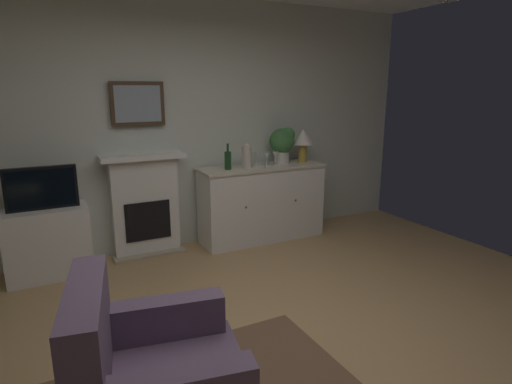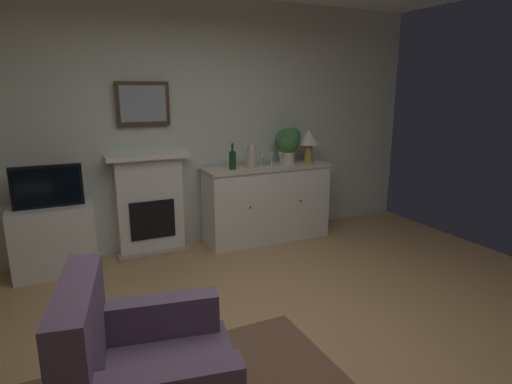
{
  "view_description": "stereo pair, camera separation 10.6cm",
  "coord_description": "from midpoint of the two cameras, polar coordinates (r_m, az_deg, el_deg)",
  "views": [
    {
      "loc": [
        -1.39,
        -2.17,
        1.77
      ],
      "look_at": [
        0.05,
        0.61,
        1.0
      ],
      "focal_mm": 29.61,
      "sensor_mm": 36.0,
      "label": 1
    },
    {
      "loc": [
        -1.29,
        -2.22,
        1.77
      ],
      "look_at": [
        0.05,
        0.61,
        1.0
      ],
      "focal_mm": 29.61,
      "sensor_mm": 36.0,
      "label": 2
    }
  ],
  "objects": [
    {
      "name": "vase_decorative",
      "position": [
        4.77,
        0.04,
        4.89
      ],
      "size": [
        0.11,
        0.11,
        0.28
      ],
      "color": "beige",
      "rests_on": "sideboard_cabinet"
    },
    {
      "name": "fireplace_unit",
      "position": [
        4.73,
        -13.5,
        -1.56
      ],
      "size": [
        0.87,
        0.3,
        1.1
      ],
      "color": "white",
      "rests_on": "ground_plane"
    },
    {
      "name": "tv_cabinet",
      "position": [
        4.55,
        -25.04,
        -5.9
      ],
      "size": [
        0.75,
        0.42,
        0.68
      ],
      "color": "white",
      "rests_on": "ground_plane"
    },
    {
      "name": "armchair",
      "position": [
        2.32,
        -13.58,
        -23.4
      ],
      "size": [
        0.93,
        0.9,
        0.92
      ],
      "color": "#604C66",
      "rests_on": "ground_plane"
    },
    {
      "name": "ground_plane",
      "position": [
        3.15,
        5.25,
        -21.56
      ],
      "size": [
        6.1,
        4.88,
        0.1
      ],
      "primitive_type": "cube",
      "color": "tan",
      "rests_on": "ground"
    },
    {
      "name": "framed_picture",
      "position": [
        4.62,
        -14.37,
        11.49
      ],
      "size": [
        0.55,
        0.04,
        0.45
      ],
      "color": "#473323"
    },
    {
      "name": "wall_rear",
      "position": [
        4.81,
        -9.33,
        8.89
      ],
      "size": [
        6.1,
        0.06,
        2.75
      ],
      "primitive_type": "cube",
      "color": "silver",
      "rests_on": "ground_plane"
    },
    {
      "name": "wine_glass_right",
      "position": [
        4.94,
        3.92,
        4.96
      ],
      "size": [
        0.07,
        0.07,
        0.16
      ],
      "color": "silver",
      "rests_on": "sideboard_cabinet"
    },
    {
      "name": "sideboard_cabinet",
      "position": [
        5.03,
        2.07,
        -1.45
      ],
      "size": [
        1.51,
        0.49,
        0.89
      ],
      "color": "white",
      "rests_on": "ground_plane"
    },
    {
      "name": "table_lamp",
      "position": [
        5.17,
        7.71,
        7.04
      ],
      "size": [
        0.26,
        0.26,
        0.4
      ],
      "color": "#B79338",
      "rests_on": "sideboard_cabinet"
    },
    {
      "name": "wine_glass_center",
      "position": [
        4.89,
        2.76,
        4.89
      ],
      "size": [
        0.07,
        0.07,
        0.16
      ],
      "color": "silver",
      "rests_on": "sideboard_cabinet"
    },
    {
      "name": "potted_plant_small",
      "position": [
        5.08,
        4.98,
        6.73
      ],
      "size": [
        0.3,
        0.3,
        0.43
      ],
      "color": "beige",
      "rests_on": "sideboard_cabinet"
    },
    {
      "name": "wine_bottle",
      "position": [
        4.71,
        -2.55,
        4.37
      ],
      "size": [
        0.08,
        0.08,
        0.29
      ],
      "color": "#193F1E",
      "rests_on": "sideboard_cabinet"
    },
    {
      "name": "tv_set",
      "position": [
        4.38,
        -25.74,
        0.67
      ],
      "size": [
        0.62,
        0.07,
        0.4
      ],
      "color": "black",
      "rests_on": "tv_cabinet"
    },
    {
      "name": "wine_glass_left",
      "position": [
        4.87,
        1.39,
        4.87
      ],
      "size": [
        0.07,
        0.07,
        0.16
      ],
      "color": "silver",
      "rests_on": "sideboard_cabinet"
    }
  ]
}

